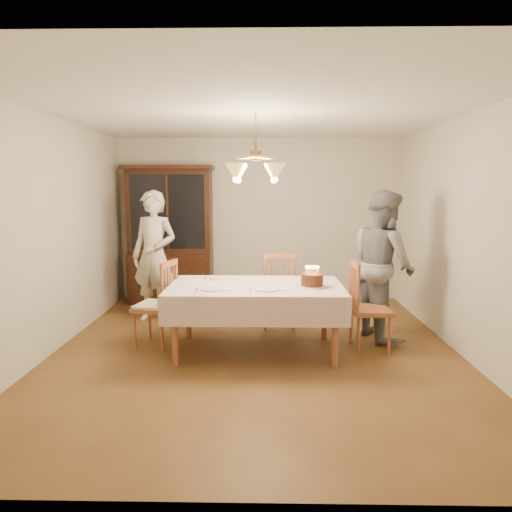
{
  "coord_description": "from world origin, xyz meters",
  "views": [
    {
      "loc": [
        0.1,
        -4.91,
        1.81
      ],
      "look_at": [
        0.0,
        0.2,
        1.05
      ],
      "focal_mm": 32.0,
      "sensor_mm": 36.0,
      "label": 1
    }
  ],
  "objects_px": {
    "dining_table": "(256,292)",
    "birthday_cake": "(312,281)",
    "elderly_woman": "(154,256)",
    "china_hutch": "(171,237)",
    "chair_far_side": "(279,294)"
  },
  "relations": [
    {
      "from": "dining_table",
      "to": "birthday_cake",
      "type": "height_order",
      "value": "birthday_cake"
    },
    {
      "from": "elderly_woman",
      "to": "birthday_cake",
      "type": "distance_m",
      "value": 2.38
    },
    {
      "from": "china_hutch",
      "to": "birthday_cake",
      "type": "distance_m",
      "value": 3.09
    },
    {
      "from": "china_hutch",
      "to": "chair_far_side",
      "type": "bearing_deg",
      "value": -38.11
    },
    {
      "from": "elderly_woman",
      "to": "birthday_cake",
      "type": "height_order",
      "value": "elderly_woman"
    },
    {
      "from": "chair_far_side",
      "to": "elderly_woman",
      "type": "bearing_deg",
      "value": 171.58
    },
    {
      "from": "china_hutch",
      "to": "elderly_woman",
      "type": "relative_size",
      "value": 1.21
    },
    {
      "from": "elderly_woman",
      "to": "birthday_cake",
      "type": "bearing_deg",
      "value": -13.42
    },
    {
      "from": "dining_table",
      "to": "elderly_woman",
      "type": "relative_size",
      "value": 1.06
    },
    {
      "from": "dining_table",
      "to": "birthday_cake",
      "type": "distance_m",
      "value": 0.63
    },
    {
      "from": "china_hutch",
      "to": "elderly_woman",
      "type": "height_order",
      "value": "china_hutch"
    },
    {
      "from": "elderly_woman",
      "to": "dining_table",
      "type": "bearing_deg",
      "value": -21.37
    },
    {
      "from": "chair_far_side",
      "to": "birthday_cake",
      "type": "xyz_separation_m",
      "value": [
        0.33,
        -1.02,
        0.38
      ]
    },
    {
      "from": "chair_far_side",
      "to": "birthday_cake",
      "type": "relative_size",
      "value": 3.33
    },
    {
      "from": "china_hutch",
      "to": "chair_far_side",
      "type": "height_order",
      "value": "china_hutch"
    }
  ]
}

